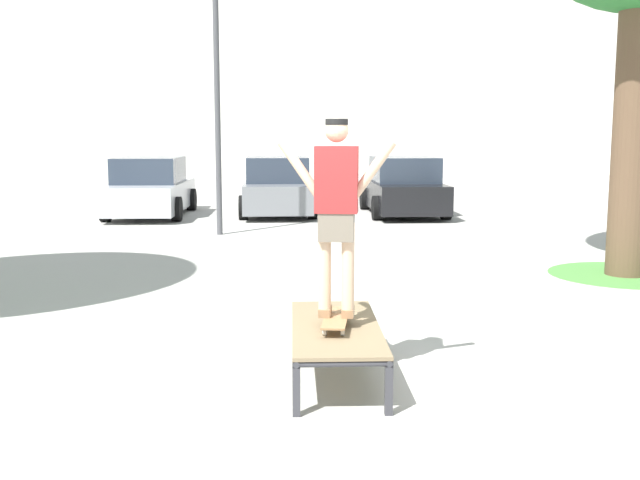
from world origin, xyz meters
name	(u,v)px	position (x,y,z in m)	size (l,w,h in m)	color
ground_plane	(324,379)	(0.00, 0.00, 0.00)	(120.00, 120.00, 0.00)	#B7B5AD
building_facade	(266,49)	(0.19, 30.52, 6.04)	(36.02, 4.00, 12.08)	silver
skate_box	(336,331)	(0.11, 0.06, 0.41)	(0.86, 1.94, 0.46)	#38383D
skateboard	(336,318)	(0.10, 0.01, 0.54)	(0.35, 0.82, 0.09)	#9E754C
skater	(336,204)	(0.10, 0.01, 1.53)	(1.00, 0.34, 1.69)	beige
grass_patch_near_right	(625,275)	(4.99, 4.39, 0.00)	(2.25, 2.25, 0.01)	#519342
car_silver	(151,189)	(-3.17, 13.27, 0.69)	(2.11, 4.30, 1.50)	#B7BABF
car_grey	(278,188)	(0.08, 13.43, 0.69)	(2.02, 4.25, 1.50)	slate
car_black	(403,188)	(3.34, 13.02, 0.69)	(2.02, 4.25, 1.50)	black
light_post	(216,48)	(-1.28, 9.51, 3.83)	(0.36, 0.36, 5.83)	#4C4C51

